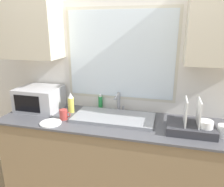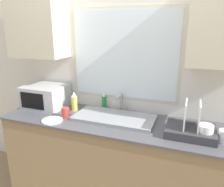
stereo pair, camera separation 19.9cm
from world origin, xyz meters
The scene contains 10 objects.
countertop centered at (0.00, 0.31, 0.46)m, with size 2.21×0.65×0.93m.
wall_back centered at (0.00, 0.61, 1.41)m, with size 6.00×0.38×2.60m.
sink_basin centered at (0.00, 0.35, 0.94)m, with size 0.78×0.38×0.03m.
faucet centered at (0.01, 0.54, 1.05)m, with size 0.08×0.19×0.21m.
microwave centered at (-0.84, 0.41, 1.05)m, with size 0.44×0.37×0.25m.
dish_rack centered at (0.71, 0.25, 0.99)m, with size 0.40×0.30×0.29m.
spray_bottle centered at (-0.48, 0.41, 1.03)m, with size 0.06×0.06×0.21m.
soap_bottle centered at (-0.21, 0.59, 1.00)m, with size 0.05×0.05×0.16m.
mug_near_sink centered at (-0.47, 0.22, 0.98)m, with size 0.11×0.08×0.10m.
small_plate centered at (-0.54, 0.10, 0.93)m, with size 0.20×0.20×0.01m.
Camera 2 is at (0.67, -1.51, 1.79)m, focal length 35.00 mm.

